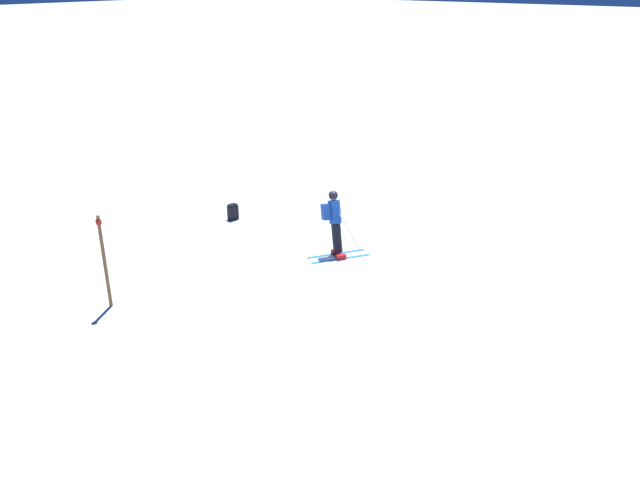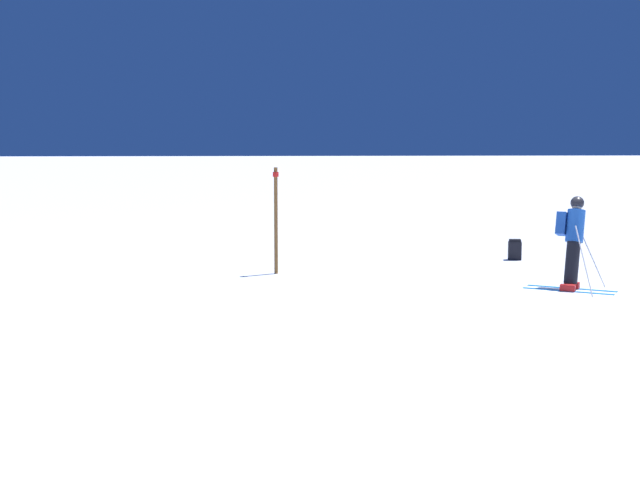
# 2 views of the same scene
# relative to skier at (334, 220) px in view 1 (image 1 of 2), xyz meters

# --- Properties ---
(ground_plane) EXTENTS (300.00, 300.00, 0.00)m
(ground_plane) POSITION_rel_skier_xyz_m (-0.11, 0.12, -1.00)
(ground_plane) COLOR white
(skier) EXTENTS (1.49, 1.69, 1.82)m
(skier) POSITION_rel_skier_xyz_m (0.00, 0.00, 0.00)
(skier) COLOR #1E7AC6
(skier) RESTS_ON ground
(spare_backpack) EXTENTS (0.27, 0.33, 0.50)m
(spare_backpack) POSITION_rel_skier_xyz_m (4.13, -0.14, -0.76)
(spare_backpack) COLOR black
(spare_backpack) RESTS_ON ground
(trail_marker) EXTENTS (0.13, 0.13, 2.30)m
(trail_marker) POSITION_rel_skier_xyz_m (2.38, 5.68, 0.24)
(trail_marker) COLOR brown
(trail_marker) RESTS_ON ground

